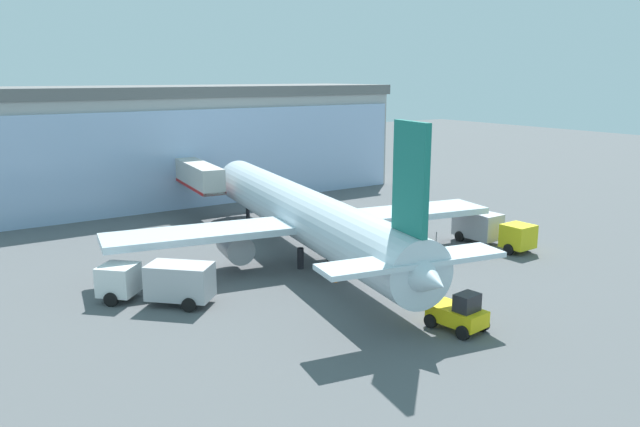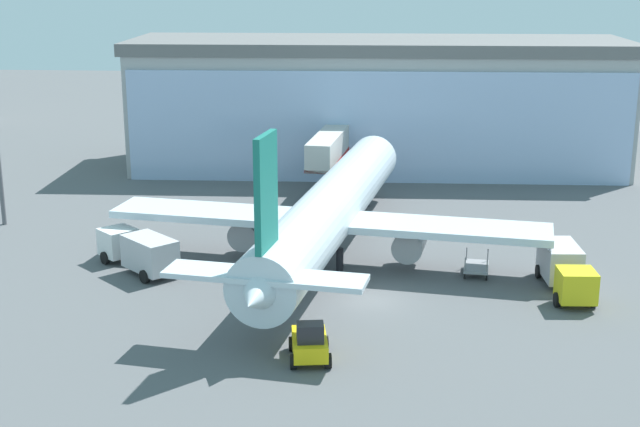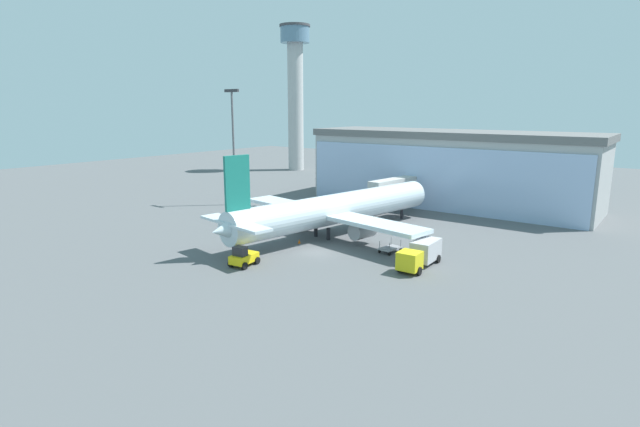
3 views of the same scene
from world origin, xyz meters
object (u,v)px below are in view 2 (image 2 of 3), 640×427
safety_cone_wingtip (123,256)px  safety_cone_nose (307,284)px  baggage_cart (476,267)px  catering_truck (139,250)px  fuel_truck (565,269)px  jet_bridge (332,145)px  pushback_tug (310,343)px  airplane (329,211)px

safety_cone_wingtip → safety_cone_nose: bearing=-19.6°
baggage_cart → safety_cone_wingtip: bearing=-85.5°
catering_truck → fuel_truck: bearing=-140.0°
jet_bridge → safety_cone_nose: size_ratio=26.83×
baggage_cart → safety_cone_nose: baggage_cart is taller
fuel_truck → safety_cone_nose: size_ratio=13.46×
pushback_tug → safety_cone_nose: size_ratio=6.21×
airplane → pushback_tug: airplane is taller
fuel_truck → safety_cone_wingtip: (-30.08, 4.02, -1.19)m
baggage_cart → jet_bridge: bearing=-146.4°
pushback_tug → jet_bridge: bearing=-6.3°
baggage_cart → safety_cone_wingtip: baggage_cart is taller
baggage_cart → safety_cone_wingtip: 24.80m
fuel_truck → safety_cone_nose: 16.60m
catering_truck → safety_cone_wingtip: catering_truck is taller
airplane → baggage_cart: bearing=-94.0°
fuel_truck → baggage_cart: size_ratio=2.48×
airplane → safety_cone_nose: (-1.11, -5.91, -3.30)m
catering_truck → safety_cone_nose: (11.68, -2.65, -1.19)m
baggage_cart → airplane: bearing=-95.7°
catering_truck → fuel_truck: (28.21, -1.85, 0.00)m
airplane → baggage_cart: size_ratio=12.78×
safety_cone_nose → safety_cone_wingtip: bearing=160.4°
fuel_truck → pushback_tug: fuel_truck is taller
catering_truck → pushback_tug: 18.54m
airplane → pushback_tug: 16.91m
safety_cone_wingtip → airplane: bearing=4.3°
baggage_cart → catering_truck: bearing=-80.3°
jet_bridge → safety_cone_wingtip: jet_bridge is taller
safety_cone_wingtip → pushback_tug: bearing=-46.9°
jet_bridge → safety_cone_wingtip: size_ratio=26.83×
pushback_tug → safety_cone_wingtip: pushback_tug is taller
jet_bridge → safety_cone_nose: bearing=-173.8°
catering_truck → pushback_tug: bearing=177.3°
fuel_truck → baggage_cart: (-5.31, 2.73, -0.97)m
airplane → safety_cone_nose: airplane is taller
jet_bridge → airplane: (0.99, -20.27, -0.66)m
catering_truck → safety_cone_wingtip: size_ratio=12.35×
fuel_truck → safety_cone_nose: fuel_truck is taller
airplane → jet_bridge: bearing=12.1°
safety_cone_nose → safety_cone_wingtip: same height
baggage_cart → pushback_tug: 17.56m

